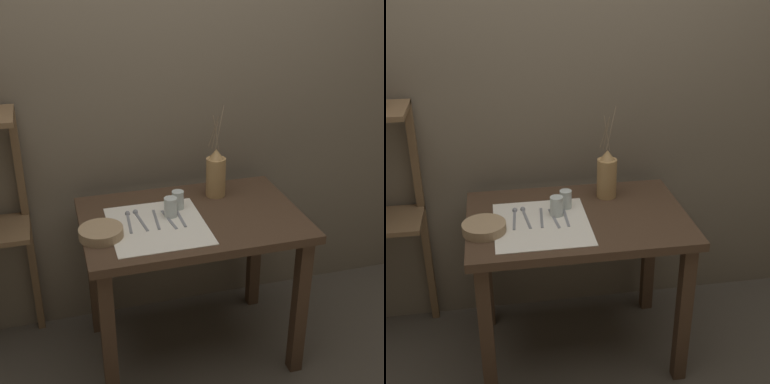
# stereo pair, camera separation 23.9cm
# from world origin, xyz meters

# --- Properties ---
(ground_plane) EXTENTS (12.00, 12.00, 0.00)m
(ground_plane) POSITION_xyz_m (0.00, 0.00, 0.00)
(ground_plane) COLOR #473F35
(stone_wall_back) EXTENTS (7.00, 0.06, 2.40)m
(stone_wall_back) POSITION_xyz_m (0.00, 0.45, 1.20)
(stone_wall_back) COLOR #6B5E4C
(stone_wall_back) RESTS_ON ground_plane
(wooden_table) EXTENTS (1.01, 0.68, 0.77)m
(wooden_table) POSITION_xyz_m (0.00, 0.00, 0.64)
(wooden_table) COLOR #422D1E
(wooden_table) RESTS_ON ground_plane
(linen_cloth) EXTENTS (0.42, 0.46, 0.00)m
(linen_cloth) POSITION_xyz_m (-0.17, -0.05, 0.77)
(linen_cloth) COLOR silver
(linen_cloth) RESTS_ON wooden_table
(pitcher_with_flowers) EXTENTS (0.10, 0.10, 0.45)m
(pitcher_with_flowers) POSITION_xyz_m (0.17, 0.18, 0.88)
(pitcher_with_flowers) COLOR #A87F4C
(pitcher_with_flowers) RESTS_ON wooden_table
(wooden_bowl) EXTENTS (0.19, 0.19, 0.04)m
(wooden_bowl) POSITION_xyz_m (-0.42, -0.08, 0.79)
(wooden_bowl) COLOR #9E7F5B
(wooden_bowl) RESTS_ON wooden_table
(glass_tumbler_near) EXTENTS (0.06, 0.06, 0.09)m
(glass_tumbler_near) POSITION_xyz_m (-0.09, 0.02, 0.81)
(glass_tumbler_near) COLOR silver
(glass_tumbler_near) RESTS_ON wooden_table
(glass_tumbler_far) EXTENTS (0.06, 0.06, 0.09)m
(glass_tumbler_far) POSITION_xyz_m (-0.04, 0.09, 0.81)
(glass_tumbler_far) COLOR silver
(glass_tumbler_far) RESTS_ON wooden_table
(spoon_inner) EXTENTS (0.03, 0.20, 0.02)m
(spoon_inner) POSITION_xyz_m (-0.28, 0.05, 0.77)
(spoon_inner) COLOR gray
(spoon_inner) RESTS_ON wooden_table
(spoon_outer) EXTENTS (0.04, 0.20, 0.02)m
(spoon_outer) POSITION_xyz_m (-0.24, 0.06, 0.77)
(spoon_outer) COLOR gray
(spoon_outer) RESTS_ON wooden_table
(fork_inner) EXTENTS (0.03, 0.19, 0.00)m
(fork_inner) POSITION_xyz_m (-0.17, -0.00, 0.77)
(fork_inner) COLOR gray
(fork_inner) RESTS_ON wooden_table
(fork_outer) EXTENTS (0.03, 0.19, 0.00)m
(fork_outer) POSITION_xyz_m (-0.11, -0.02, 0.77)
(fork_outer) COLOR gray
(fork_outer) RESTS_ON wooden_table
(knife_center) EXTENTS (0.01, 0.19, 0.00)m
(knife_center) POSITION_xyz_m (-0.06, -0.01, 0.77)
(knife_center) COLOR gray
(knife_center) RESTS_ON wooden_table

